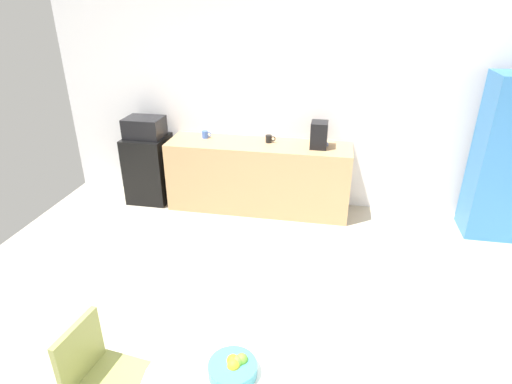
# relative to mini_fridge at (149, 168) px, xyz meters

# --- Properties ---
(ground_plane) EXTENTS (6.00, 6.00, 0.00)m
(ground_plane) POSITION_rel_mini_fridge_xyz_m (1.78, -2.65, -0.45)
(ground_plane) COLOR #B2A893
(wall_back) EXTENTS (6.00, 0.10, 2.60)m
(wall_back) POSITION_rel_mini_fridge_xyz_m (1.78, 0.35, 0.85)
(wall_back) COLOR silver
(wall_back) RESTS_ON ground_plane
(counter_block) EXTENTS (2.33, 0.60, 0.90)m
(counter_block) POSITION_rel_mini_fridge_xyz_m (1.51, 0.00, 0.00)
(counter_block) COLOR tan
(counter_block) RESTS_ON ground_plane
(mini_fridge) EXTENTS (0.54, 0.54, 0.90)m
(mini_fridge) POSITION_rel_mini_fridge_xyz_m (0.00, 0.00, 0.00)
(mini_fridge) COLOR black
(mini_fridge) RESTS_ON ground_plane
(microwave) EXTENTS (0.48, 0.38, 0.26)m
(microwave) POSITION_rel_mini_fridge_xyz_m (0.00, 0.00, 0.58)
(microwave) COLOR black
(microwave) RESTS_ON mini_fridge
(locker_cabinet) EXTENTS (0.60, 0.50, 1.87)m
(locker_cabinet) POSITION_rel_mini_fridge_xyz_m (4.33, -0.10, 0.49)
(locker_cabinet) COLOR #3372B2
(locker_cabinet) RESTS_ON ground_plane
(chair_olive) EXTENTS (0.47, 0.47, 0.83)m
(chair_olive) POSITION_rel_mini_fridge_xyz_m (1.10, -3.29, 0.07)
(chair_olive) COLOR silver
(chair_olive) RESTS_ON ground_plane
(fruit_bowl) EXTENTS (0.27, 0.27, 0.11)m
(fruit_bowl) POSITION_rel_mini_fridge_xyz_m (1.99, -3.33, 0.32)
(fruit_bowl) COLOR teal
(fruit_bowl) RESTS_ON round_table
(mug_white) EXTENTS (0.13, 0.08, 0.09)m
(mug_white) POSITION_rel_mini_fridge_xyz_m (0.79, 0.10, 0.50)
(mug_white) COLOR #3F66BF
(mug_white) RESTS_ON counter_block
(mug_green) EXTENTS (0.13, 0.08, 0.09)m
(mug_green) POSITION_rel_mini_fridge_xyz_m (1.63, 0.07, 0.50)
(mug_green) COLOR black
(mug_green) RESTS_ON counter_block
(mug_red) EXTENTS (0.13, 0.08, 0.09)m
(mug_red) POSITION_rel_mini_fridge_xyz_m (2.30, -0.02, 0.50)
(mug_red) COLOR #3F66BF
(mug_red) RESTS_ON counter_block
(coffee_maker) EXTENTS (0.20, 0.24, 0.32)m
(coffee_maker) POSITION_rel_mini_fridge_xyz_m (2.26, 0.00, 0.61)
(coffee_maker) COLOR black
(coffee_maker) RESTS_ON counter_block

